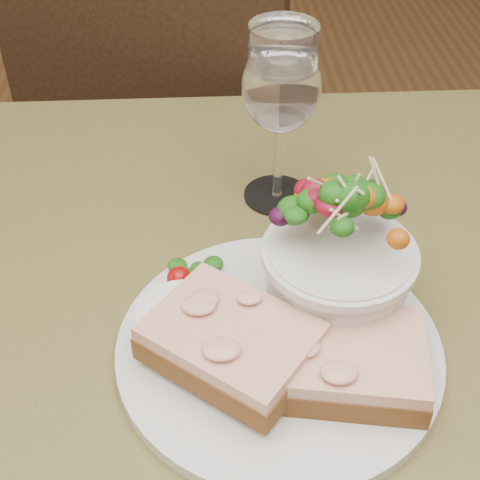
{
  "coord_description": "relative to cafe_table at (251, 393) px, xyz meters",
  "views": [
    {
      "loc": [
        -0.03,
        -0.39,
        1.18
      ],
      "look_at": [
        -0.01,
        0.04,
        0.81
      ],
      "focal_mm": 50.0,
      "sensor_mm": 36.0,
      "label": 1
    }
  ],
  "objects": [
    {
      "name": "cafe_table",
      "position": [
        0.0,
        0.0,
        0.0
      ],
      "size": [
        0.8,
        0.8,
        0.75
      ],
      "color": "#4F4222",
      "rests_on": "ground"
    },
    {
      "name": "chair_far",
      "position": [
        -0.08,
        0.67,
        -0.36
      ],
      "size": [
        0.53,
        0.53,
        0.9
      ],
      "rotation": [
        0.0,
        0.0,
        2.84
      ],
      "color": "black",
      "rests_on": "ground"
    },
    {
      "name": "dinner_plate",
      "position": [
        0.02,
        -0.04,
        0.11
      ],
      "size": [
        0.26,
        0.26,
        0.01
      ],
      "primitive_type": "cylinder",
      "color": "silver",
      "rests_on": "cafe_table"
    },
    {
      "name": "sandwich_front",
      "position": [
        0.06,
        -0.07,
        0.13
      ],
      "size": [
        0.14,
        0.11,
        0.03
      ],
      "rotation": [
        0.0,
        0.0,
        -0.17
      ],
      "color": "#442C12",
      "rests_on": "dinner_plate"
    },
    {
      "name": "sandwich_back",
      "position": [
        -0.02,
        -0.05,
        0.14
      ],
      "size": [
        0.15,
        0.15,
        0.03
      ],
      "rotation": [
        0.0,
        0.0,
        -0.66
      ],
      "color": "#442C12",
      "rests_on": "dinner_plate"
    },
    {
      "name": "ramekin",
      "position": [
        -0.06,
        -0.03,
        0.13
      ],
      "size": [
        0.07,
        0.07,
        0.04
      ],
      "color": "silver",
      "rests_on": "dinner_plate"
    },
    {
      "name": "salad_bowl",
      "position": [
        0.07,
        0.01,
        0.17
      ],
      "size": [
        0.12,
        0.12,
        0.13
      ],
      "color": "silver",
      "rests_on": "dinner_plate"
    },
    {
      "name": "garnish",
      "position": [
        -0.05,
        0.04,
        0.12
      ],
      "size": [
        0.05,
        0.04,
        0.02
      ],
      "color": "#0B3D0B",
      "rests_on": "dinner_plate"
    },
    {
      "name": "wine_glass",
      "position": [
        0.04,
        0.18,
        0.22
      ],
      "size": [
        0.08,
        0.08,
        0.18
      ],
      "color": "white",
      "rests_on": "cafe_table"
    }
  ]
}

